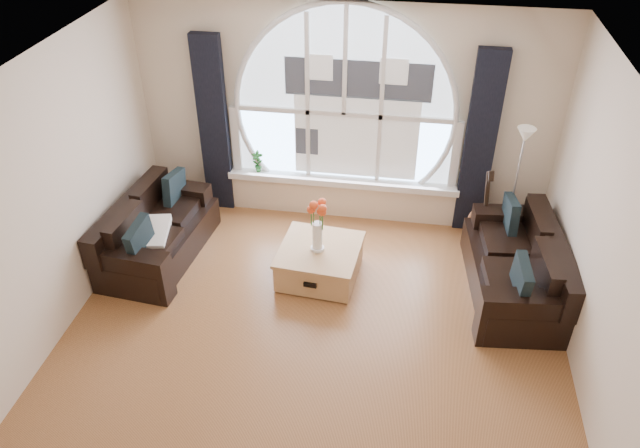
{
  "coord_description": "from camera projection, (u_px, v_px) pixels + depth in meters",
  "views": [
    {
      "loc": [
        0.77,
        -3.93,
        4.46
      ],
      "look_at": [
        0.0,
        0.9,
        1.05
      ],
      "focal_mm": 34.33,
      "sensor_mm": 36.0,
      "label": 1
    }
  ],
  "objects": [
    {
      "name": "window_frame",
      "position": [
        344.0,
        96.0,
        7.08
      ],
      "size": [
        2.76,
        0.08,
        2.15
      ],
      "primitive_type": "cube",
      "color": "white",
      "rests_on": "wall_back"
    },
    {
      "name": "curtain_left",
      "position": [
        214.0,
        126.0,
        7.51
      ],
      "size": [
        0.35,
        0.12,
        2.3
      ],
      "primitive_type": "cube",
      "color": "black",
      "rests_on": "ground"
    },
    {
      "name": "neighbor_house",
      "position": [
        357.0,
        107.0,
        7.15
      ],
      "size": [
        1.7,
        0.02,
        1.5
      ],
      "primitive_type": "cube",
      "color": "silver",
      "rests_on": "wall_back"
    },
    {
      "name": "wall_right",
      "position": [
        620.0,
        287.0,
        4.73
      ],
      "size": [
        0.01,
        5.5,
        2.7
      ],
      "primitive_type": "cube",
      "color": "beige",
      "rests_on": "ground"
    },
    {
      "name": "ceiling",
      "position": [
        300.0,
        104.0,
        4.29
      ],
      "size": [
        5.0,
        5.5,
        0.01
      ],
      "primitive_type": "cube",
      "color": "silver",
      "rests_on": "ground"
    },
    {
      "name": "sofa_left",
      "position": [
        157.0,
        227.0,
        7.04
      ],
      "size": [
        0.98,
        1.72,
        0.73
      ],
      "primitive_type": "cube",
      "rotation": [
        0.0,
        0.0,
        -0.1
      ],
      "color": "black",
      "rests_on": "ground"
    },
    {
      "name": "arched_window",
      "position": [
        345.0,
        95.0,
        7.11
      ],
      "size": [
        2.6,
        0.06,
        2.15
      ],
      "primitive_type": "cube",
      "color": "silver",
      "rests_on": "wall_back"
    },
    {
      "name": "floor_lamp",
      "position": [
        513.0,
        193.0,
        6.91
      ],
      "size": [
        0.24,
        0.24,
        1.6
      ],
      "primitive_type": "cube",
      "color": "#B2B2B2",
      "rests_on": "ground"
    },
    {
      "name": "window_sill",
      "position": [
        342.0,
        181.0,
        7.69
      ],
      "size": [
        2.9,
        0.22,
        0.08
      ],
      "primitive_type": "cube",
      "color": "white",
      "rests_on": "wall_back"
    },
    {
      "name": "throw_blanket",
      "position": [
        143.0,
        233.0,
        6.77
      ],
      "size": [
        0.65,
        0.65,
        0.1
      ],
      "primitive_type": "cube",
      "rotation": [
        0.0,
        0.0,
        0.2
      ],
      "color": "silver",
      "rests_on": "sofa_left"
    },
    {
      "name": "sofa_right",
      "position": [
        516.0,
        263.0,
        6.5
      ],
      "size": [
        1.03,
        1.8,
        0.77
      ],
      "primitive_type": "cube",
      "rotation": [
        0.0,
        0.0,
        0.1
      ],
      "color": "black",
      "rests_on": "ground"
    },
    {
      "name": "vase_flowers",
      "position": [
        317.0,
        220.0,
        6.5
      ],
      "size": [
        0.24,
        0.24,
        0.7
      ],
      "primitive_type": "cube",
      "color": "white",
      "rests_on": "coffee_chest"
    },
    {
      "name": "ground",
      "position": [
        305.0,
        367.0,
        5.83
      ],
      "size": [
        5.0,
        5.5,
        0.01
      ],
      "primitive_type": "cube",
      "color": "brown",
      "rests_on": "ground"
    },
    {
      "name": "wall_back",
      "position": [
        344.0,
        116.0,
        7.29
      ],
      "size": [
        5.0,
        0.01,
        2.7
      ],
      "primitive_type": "cube",
      "color": "beige",
      "rests_on": "ground"
    },
    {
      "name": "curtain_right",
      "position": [
        479.0,
        145.0,
        7.1
      ],
      "size": [
        0.35,
        0.12,
        2.3
      ],
      "primitive_type": "cube",
      "color": "black",
      "rests_on": "ground"
    },
    {
      "name": "potted_plant",
      "position": [
        257.0,
        162.0,
        7.72
      ],
      "size": [
        0.16,
        0.12,
        0.28
      ],
      "primitive_type": "imported",
      "rotation": [
        0.0,
        0.0,
        0.13
      ],
      "color": "#1E6023",
      "rests_on": "window_sill"
    },
    {
      "name": "guitar",
      "position": [
        484.0,
        206.0,
        7.17
      ],
      "size": [
        0.41,
        0.32,
        1.06
      ],
      "primitive_type": "cube",
      "rotation": [
        0.0,
        0.0,
        0.25
      ],
      "color": "brown",
      "rests_on": "ground"
    },
    {
      "name": "attic_slope",
      "position": [
        615.0,
        172.0,
        4.2
      ],
      "size": [
        0.92,
        5.5,
        0.72
      ],
      "primitive_type": "cube",
      "color": "silver",
      "rests_on": "ground"
    },
    {
      "name": "coffee_chest",
      "position": [
        320.0,
        261.0,
        6.83
      ],
      "size": [
        0.94,
        0.94,
        0.43
      ],
      "primitive_type": "cube",
      "rotation": [
        0.0,
        0.0,
        -0.09
      ],
      "color": "#A3784A",
      "rests_on": "ground"
    },
    {
      "name": "wall_left",
      "position": [
        24.0,
        228.0,
        5.38
      ],
      "size": [
        0.01,
        5.5,
        2.7
      ],
      "primitive_type": "cube",
      "color": "beige",
      "rests_on": "ground"
    }
  ]
}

